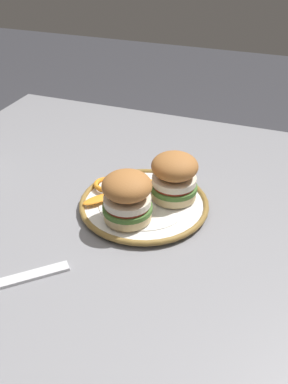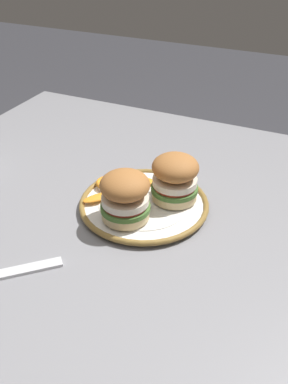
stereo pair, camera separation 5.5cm
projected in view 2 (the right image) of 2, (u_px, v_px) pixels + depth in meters
name	position (u px, v px, depth m)	size (l,w,h in m)	color
dining_table	(135.00, 248.00, 0.96)	(1.19, 1.02, 0.75)	gray
dinner_plate	(144.00, 204.00, 0.92)	(0.27, 0.27, 0.02)	white
sandwich_half_left	(175.00, 177.00, 0.90)	(0.13, 0.13, 0.10)	beige
sandwich_half_right	(127.00, 196.00, 0.84)	(0.13, 0.13, 0.10)	beige
orange_peel_curled	(108.00, 183.00, 0.96)	(0.07, 0.07, 0.01)	orange
orange_peel_strip_long	(99.00, 197.00, 0.92)	(0.06, 0.07, 0.01)	orange
orange_peel_strip_short	(138.00, 181.00, 0.97)	(0.08, 0.06, 0.01)	orange
orange_peel_small_curl	(128.00, 193.00, 0.93)	(0.07, 0.07, 0.01)	orange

